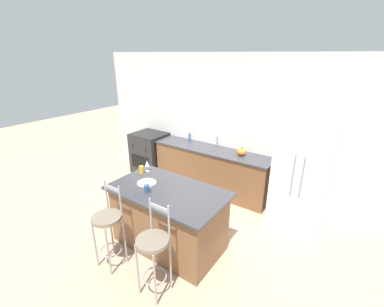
% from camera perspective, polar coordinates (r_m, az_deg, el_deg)
% --- Properties ---
extents(ground_plane, '(18.00, 18.00, 0.00)m').
position_cam_1_polar(ground_plane, '(5.25, 2.21, -9.27)').
color(ground_plane, tan).
extents(wall_back, '(6.00, 0.07, 2.70)m').
position_cam_1_polar(wall_back, '(5.24, 6.21, 6.59)').
color(wall_back, silver).
rests_on(wall_back, ground_plane).
extents(back_counter, '(2.49, 0.62, 0.90)m').
position_cam_1_polar(back_counter, '(5.30, 4.31, -3.48)').
color(back_counter, brown).
rests_on(back_counter, ground_plane).
extents(sink_faucet, '(0.02, 0.13, 0.22)m').
position_cam_1_polar(sink_faucet, '(5.24, 5.51, 3.06)').
color(sink_faucet, '#ADAFB5').
rests_on(sink_faucet, back_counter).
extents(kitchen_island, '(1.65, 0.94, 0.92)m').
position_cam_1_polar(kitchen_island, '(3.83, -5.22, -14.02)').
color(kitchen_island, brown).
rests_on(kitchen_island, ground_plane).
extents(refrigerator, '(0.83, 0.75, 1.76)m').
position_cam_1_polar(refrigerator, '(4.50, 23.37, -4.00)').
color(refrigerator, white).
rests_on(refrigerator, ground_plane).
extents(oven_range, '(0.75, 0.70, 0.95)m').
position_cam_1_polar(oven_range, '(6.17, -9.26, 0.20)').
color(oven_range, '#28282B').
rests_on(oven_range, ground_plane).
extents(bar_stool_near, '(0.37, 0.37, 1.18)m').
position_cam_1_polar(bar_stool_near, '(3.58, -18.10, -14.89)').
color(bar_stool_near, '#99999E').
rests_on(bar_stool_near, ground_plane).
extents(bar_stool_far, '(0.37, 0.37, 1.18)m').
position_cam_1_polar(bar_stool_far, '(3.11, -8.54, -20.27)').
color(bar_stool_far, '#99999E').
rests_on(bar_stool_far, ground_plane).
extents(dinner_plate, '(0.28, 0.28, 0.02)m').
position_cam_1_polar(dinner_plate, '(3.80, -10.03, -6.38)').
color(dinner_plate, beige).
rests_on(dinner_plate, kitchen_island).
extents(wine_glass, '(0.07, 0.07, 0.18)m').
position_cam_1_polar(wine_glass, '(4.12, -9.95, -2.23)').
color(wine_glass, white).
rests_on(wine_glass, kitchen_island).
extents(coffee_mug, '(0.11, 0.08, 0.10)m').
position_cam_1_polar(coffee_mug, '(3.56, -9.98, -7.62)').
color(coffee_mug, '#335689').
rests_on(coffee_mug, kitchen_island).
extents(tumbler_cup, '(0.07, 0.07, 0.12)m').
position_cam_1_polar(tumbler_cup, '(4.09, -11.17, -3.55)').
color(tumbler_cup, gold).
rests_on(tumbler_cup, kitchen_island).
extents(pumpkin_decoration, '(0.17, 0.17, 0.16)m').
position_cam_1_polar(pumpkin_decoration, '(4.85, 10.97, 0.36)').
color(pumpkin_decoration, orange).
rests_on(pumpkin_decoration, back_counter).
extents(soap_bottle, '(0.06, 0.06, 0.18)m').
position_cam_1_polar(soap_bottle, '(5.55, -0.53, 3.56)').
color(soap_bottle, teal).
rests_on(soap_bottle, back_counter).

